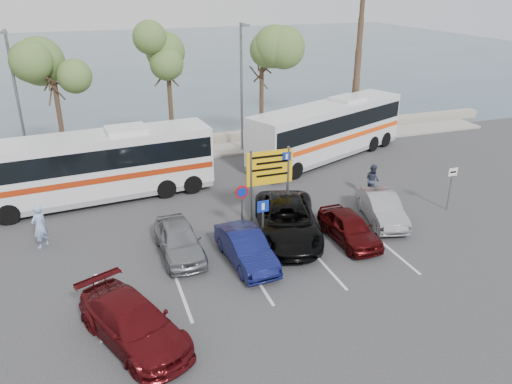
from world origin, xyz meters
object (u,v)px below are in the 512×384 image
object	(u,v)px
coach_bus_left	(94,169)
suv_black	(287,221)
direction_sign	(270,173)
car_blue	(246,248)
car_maroon	(133,323)
car_silver_b	(382,208)
car_red	(349,227)
pedestrian_far	(373,180)
coach_bus_right	(328,132)
street_lamp_left	(17,97)
car_silver_a	(179,240)
street_lamp_right	(242,82)
pedestrian_near	(40,226)

from	to	relation	value
coach_bus_left	suv_black	bearing A→B (deg)	-41.90
direction_sign	car_blue	bearing A→B (deg)	-124.60
car_maroon	car_silver_b	distance (m)	12.94
car_red	car_silver_b	world-z (taller)	car_silver_b
coach_bus_left	pedestrian_far	world-z (taller)	coach_bus_left
coach_bus_right	street_lamp_left	bearing A→B (deg)	170.31
direction_sign	car_red	distance (m)	4.31
coach_bus_left	coach_bus_right	world-z (taller)	coach_bus_left
coach_bus_left	car_silver_b	world-z (taller)	coach_bus_left
street_lamp_left	pedestrian_far	size ratio (longest dim) A/B	4.70
car_maroon	coach_bus_right	bearing A→B (deg)	21.81
car_maroon	coach_bus_left	bearing A→B (deg)	68.89
coach_bus_left	car_silver_a	world-z (taller)	coach_bus_left
street_lamp_right	pedestrian_near	world-z (taller)	street_lamp_right
coach_bus_right	suv_black	world-z (taller)	coach_bus_right
coach_bus_right	car_red	size ratio (longest dim) A/B	3.12
street_lamp_left	direction_sign	size ratio (longest dim) A/B	2.23
coach_bus_right	car_blue	size ratio (longest dim) A/B	2.97
car_silver_b	pedestrian_near	bearing A→B (deg)	-176.02
car_red	coach_bus_right	bearing A→B (deg)	67.55
pedestrian_near	pedestrian_far	size ratio (longest dim) A/B	1.14
car_silver_a	car_silver_b	world-z (taller)	car_silver_a
coach_bus_left	car_silver_a	bearing A→B (deg)	-67.23
car_red	pedestrian_far	distance (m)	5.48
direction_sign	car_silver_b	world-z (taller)	direction_sign
coach_bus_right	car_maroon	xyz separation A→B (m)	(-13.68, -13.85, -1.02)
street_lamp_left	car_red	bearing A→B (deg)	-44.28
car_blue	car_silver_b	xyz separation A→B (m)	(7.20, 1.50, 0.01)
car_silver_a	car_blue	bearing A→B (deg)	-33.11
car_silver_b	car_maroon	bearing A→B (deg)	-144.20
suv_black	pedestrian_near	xyz separation A→B (m)	(-10.20, 2.59, 0.18)
car_silver_a	pedestrian_near	world-z (taller)	pedestrian_near
street_lamp_left	coach_bus_right	bearing A→B (deg)	-9.69
street_lamp_left	direction_sign	distance (m)	15.24
direction_sign	car_silver_a	distance (m)	5.21
car_maroon	car_red	xyz separation A→B (m)	(9.60, 3.61, -0.04)
street_lamp_right	direction_sign	xyz separation A→B (m)	(-2.00, -10.32, -2.17)
street_lamp_right	coach_bus_right	xyz separation A→B (m)	(4.68, -3.02, -2.89)
coach_bus_right	car_silver_b	bearing A→B (deg)	-100.57
coach_bus_right	car_silver_b	world-z (taller)	coach_bus_right
car_maroon	pedestrian_far	size ratio (longest dim) A/B	2.78
car_silver_a	car_maroon	distance (m)	5.41
direction_sign	car_silver_a	bearing A→B (deg)	-159.76
car_red	street_lamp_left	bearing A→B (deg)	134.98
direction_sign	pedestrian_far	xyz separation A→B (m)	(6.23, 1.16, -1.58)
coach_bus_right	pedestrian_far	size ratio (longest dim) A/B	6.94
car_silver_b	pedestrian_near	size ratio (longest dim) A/B	2.08
street_lamp_left	pedestrian_far	distance (m)	19.87
coach_bus_left	coach_bus_right	distance (m)	14.33
direction_sign	coach_bus_right	distance (m)	9.92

